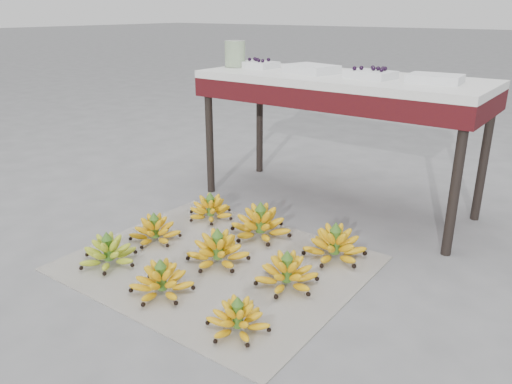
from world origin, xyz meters
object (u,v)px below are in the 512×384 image
Objects in this scene: bunch_mid_left at (155,231)px; tray_far_right at (435,78)px; newspaper_mat at (218,263)px; bunch_back_center at (261,224)px; bunch_back_left at (211,209)px; tray_right at (371,74)px; bunch_front_center at (162,281)px; tray_far_left at (258,64)px; bunch_mid_right at (287,273)px; bunch_front_left at (108,253)px; glass_jar at (235,54)px; bunch_mid_center at (218,250)px; vendor_table at (340,91)px; bunch_back_right at (335,245)px; tray_left at (311,69)px; bunch_front_right at (238,319)px.

tray_far_right is at bearing 67.38° from bunch_mid_left.
bunch_back_center is (-0.01, 0.35, 0.07)m from newspaper_mat.
bunch_back_left is 1.07× the size of tray_right.
bunch_front_center is 1.40× the size of tray_far_left.
tray_far_left reaches higher than bunch_mid_right.
glass_jar is (-0.24, 1.24, 0.78)m from bunch_front_left.
bunch_mid_center is 0.52m from bunch_back_left.
bunch_mid_right is 1.22m from tray_far_right.
tray_right is at bearing 74.80° from newspaper_mat.
tray_far_right is (0.95, 0.61, 0.72)m from bunch_back_left.
bunch_mid_center reaches higher than bunch_mid_right.
vendor_table reaches higher than bunch_front_left.
bunch_front_center reaches higher than bunch_mid_left.
bunch_back_center is (-0.37, 0.33, 0.01)m from bunch_mid_right.
tray_right is 0.99× the size of tray_far_right.
bunch_front_center is 1.03× the size of bunch_mid_left.
vendor_table is at bearing 2.84° from glass_jar.
bunch_front_left is 0.96× the size of bunch_mid_center.
bunch_back_right is at bearing 29.29° from bunch_mid_center.
bunch_mid_center is 1.05× the size of tray_left.
bunch_mid_left is at bearing -89.79° from bunch_back_left.
bunch_back_left is 0.86× the size of tray_left.
bunch_mid_left is 0.89× the size of bunch_back_center.
bunch_front_center is 1.48m from tray_left.
tray_left is at bearing -175.93° from vendor_table.
bunch_front_right is 0.96× the size of tray_far_right.
bunch_back_left is at bearing -137.36° from tray_right.
bunch_front_left is at bearing -117.65° from tray_right.
bunch_front_left reaches higher than bunch_front_right.
bunch_front_left is 0.88× the size of bunch_back_center.
tray_right reaches higher than tray_left.
bunch_front_center is at bearing -57.54° from bunch_back_left.
bunch_mid_center is 0.21× the size of vendor_table.
vendor_table is at bearing 85.44° from bunch_front_left.
bunch_mid_left is 0.97× the size of bunch_mid_center.
bunch_front_center is at bearing -104.22° from bunch_mid_center.
tray_left reaches higher than vendor_table.
tray_far_right reaches higher than bunch_back_right.
vendor_table is (0.09, 1.31, 0.61)m from bunch_front_center.
vendor_table is at bearing 171.60° from tray_right.
tray_left is (-0.51, 0.60, 0.71)m from bunch_back_right.
newspaper_mat is 4.52× the size of bunch_back_left.
newspaper_mat is at bearing -94.38° from vendor_table.
tray_far_left is (-0.90, 1.35, 0.72)m from bunch_front_right.
tray_far_left reaches higher than bunch_back_left.
bunch_back_center reaches higher than bunch_front_right.
bunch_back_left is (-0.35, 0.70, -0.00)m from bunch_front_center.
tray_far_left is at bearing 177.23° from vendor_table.
bunch_mid_center is 0.34m from bunch_back_center.
bunch_front_right is at bearing -112.91° from bunch_back_right.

